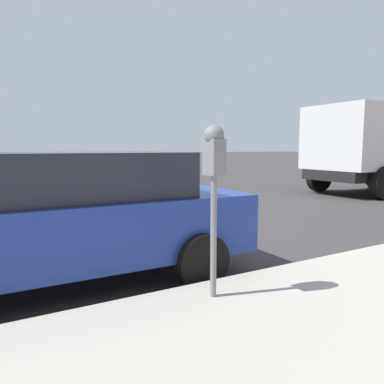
{
  "coord_description": "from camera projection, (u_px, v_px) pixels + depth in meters",
  "views": [
    {
      "loc": [
        -5.53,
        1.69,
        1.61
      ],
      "look_at": [
        -2.45,
        -0.09,
        1.19
      ],
      "focal_mm": 35.0,
      "sensor_mm": 36.0,
      "label": 1
    }
  ],
  "objects": [
    {
      "name": "car_blue",
      "position": [
        68.0,
        215.0,
        4.41
      ],
      "size": [
        2.12,
        4.32,
        1.55
      ],
      "rotation": [
        0.0,
        0.0,
        -0.01
      ],
      "color": "navy",
      "rests_on": "ground_plane"
    },
    {
      "name": "parking_meter",
      "position": [
        214.0,
        167.0,
        3.51
      ],
      "size": [
        0.21,
        0.19,
        1.66
      ],
      "color": "gray",
      "rests_on": "sidewalk"
    },
    {
      "name": "ground_plane",
      "position": [
        107.0,
        252.0,
        5.78
      ],
      "size": [
        220.0,
        220.0,
        0.0
      ],
      "primitive_type": "plane",
      "color": "#3D3A3A"
    }
  ]
}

